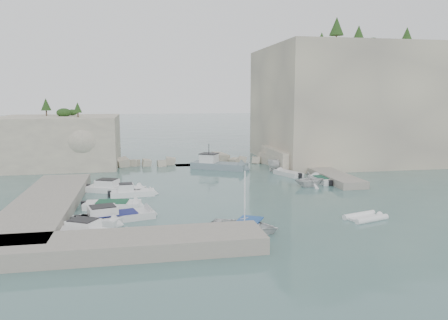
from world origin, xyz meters
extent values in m
plane|color=slate|center=(0.00, 0.00, 0.00)|extent=(400.00, 400.00, 0.00)
cube|color=beige|center=(23.00, 23.00, 8.50)|extent=(26.00, 22.00, 17.00)
cube|color=beige|center=(13.00, 18.00, 1.25)|extent=(8.00, 10.00, 2.50)
cube|color=beige|center=(-20.00, 25.00, 3.50)|extent=(16.00, 14.00, 7.00)
cube|color=#9E9689|center=(-17.00, -1.00, 0.55)|extent=(5.00, 24.00, 1.10)
cube|color=#9E9689|center=(-10.00, -12.50, 0.55)|extent=(18.00, 4.00, 1.10)
cube|color=#9E9689|center=(13.50, 10.00, 0.40)|extent=(3.00, 16.00, 0.80)
cube|color=beige|center=(-1.00, 22.00, 0.70)|extent=(28.00, 3.00, 1.40)
imported|color=white|center=(-1.43, -9.50, 0.00)|extent=(6.24, 5.73, 1.06)
imported|color=silver|center=(9.29, 4.63, 0.00)|extent=(3.70, 3.27, 1.83)
imported|color=silver|center=(9.93, 15.14, 0.00)|extent=(5.36, 2.91, 1.96)
cylinder|color=white|center=(-1.43, -9.50, 2.63)|extent=(0.10, 0.10, 4.20)
cone|color=#1E4219|center=(18.00, 18.00, 19.27)|extent=(1.96, 1.96, 2.45)
cone|color=#1E4219|center=(26.00, 27.00, 19.60)|extent=(2.24, 2.24, 2.80)
cone|color=#1E4219|center=(30.00, 20.00, 18.82)|extent=(1.57, 1.57, 1.96)
cone|color=#1E4219|center=(21.00, 30.00, 19.08)|extent=(1.79, 1.79, 2.24)
cone|color=#1E4219|center=(-22.00, 27.00, 8.62)|extent=(1.40, 1.40, 1.75)
cone|color=#1E4219|center=(-17.00, 22.00, 8.30)|extent=(1.12, 1.12, 1.40)
camera|label=1|loc=(-8.74, -39.68, 9.92)|focal=35.00mm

